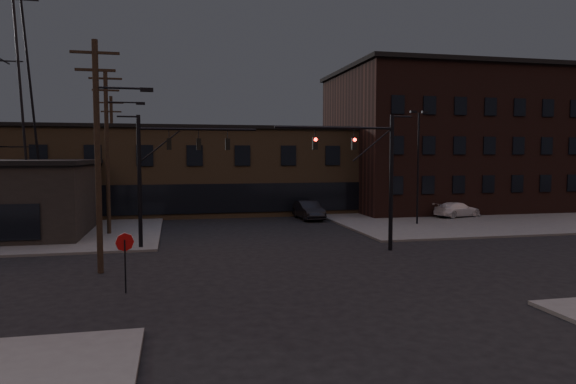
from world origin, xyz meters
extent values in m
plane|color=black|center=(0.00, 0.00, 0.00)|extent=(140.00, 140.00, 0.00)
cube|color=#474744|center=(22.00, 22.00, 0.07)|extent=(30.00, 30.00, 0.15)
cube|color=brown|center=(0.00, 28.00, 4.00)|extent=(40.00, 12.00, 8.00)
cube|color=black|center=(22.00, 26.00, 7.00)|extent=(22.00, 16.00, 14.00)
cylinder|color=black|center=(6.50, 4.50, 4.00)|extent=(0.24, 0.24, 8.00)
cylinder|color=black|center=(3.00, 4.50, 7.20)|extent=(7.00, 0.14, 0.14)
cube|color=#FF140C|center=(4.17, 4.50, 6.30)|extent=(0.28, 0.22, 0.70)
cube|color=#FF140C|center=(1.83, 4.50, 6.30)|extent=(0.28, 0.22, 0.70)
cylinder|color=black|center=(-8.00, 8.00, 4.00)|extent=(0.24, 0.24, 8.00)
cylinder|color=black|center=(-4.50, 8.00, 7.20)|extent=(7.00, 0.14, 0.14)
cube|color=black|center=(-6.25, 8.00, 6.30)|extent=(0.28, 0.22, 0.70)
cube|color=black|center=(-4.50, 8.00, 6.30)|extent=(0.28, 0.22, 0.70)
cube|color=black|center=(-2.75, 8.00, 6.30)|extent=(0.28, 0.22, 0.70)
cylinder|color=black|center=(-8.00, -2.00, 1.10)|extent=(0.06, 0.06, 2.20)
cylinder|color=maroon|center=(-8.00, -1.98, 2.10)|extent=(0.72, 0.33, 0.76)
cylinder|color=black|center=(-9.50, 2.00, 5.50)|extent=(0.28, 0.28, 11.00)
cube|color=black|center=(-9.50, 2.00, 10.40)|extent=(2.20, 0.12, 0.12)
cube|color=black|center=(-9.50, 2.00, 9.60)|extent=(1.80, 0.12, 0.12)
cube|color=black|center=(-7.20, 2.00, 8.75)|extent=(0.60, 0.25, 0.18)
cylinder|color=black|center=(-10.50, 14.00, 5.75)|extent=(0.28, 0.28, 11.50)
cube|color=black|center=(-10.50, 14.00, 10.90)|extent=(2.20, 0.12, 0.12)
cube|color=black|center=(-10.50, 14.00, 10.10)|extent=(1.80, 0.12, 0.12)
cube|color=black|center=(-8.20, 14.00, 9.25)|extent=(0.60, 0.25, 0.18)
cylinder|color=black|center=(-11.50, 26.00, 5.50)|extent=(0.28, 0.28, 11.00)
cube|color=black|center=(-11.50, 26.00, 10.40)|extent=(2.20, 0.12, 0.12)
cube|color=black|center=(-11.50, 26.00, 9.60)|extent=(1.80, 0.12, 0.12)
cylinder|color=black|center=(13.00, 14.00, 4.50)|extent=(0.14, 0.14, 9.00)
cube|color=black|center=(12.50, 14.00, 9.05)|extent=(0.50, 0.28, 0.18)
cube|color=black|center=(13.50, 14.00, 9.05)|extent=(0.50, 0.28, 0.18)
cylinder|color=black|center=(19.00, 19.00, 4.50)|extent=(0.14, 0.14, 9.00)
cube|color=black|center=(18.50, 19.00, 9.05)|extent=(0.50, 0.28, 0.18)
cube|color=black|center=(19.50, 19.00, 9.05)|extent=(0.50, 0.28, 0.18)
imported|color=black|center=(17.43, 22.42, 0.87)|extent=(4.54, 2.96, 1.44)
imported|color=silver|center=(18.59, 17.39, 0.80)|extent=(4.82, 2.90, 1.31)
imported|color=black|center=(5.50, 19.71, 0.81)|extent=(1.93, 4.99, 1.62)
camera|label=1|loc=(-6.01, -23.60, 5.65)|focal=32.00mm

